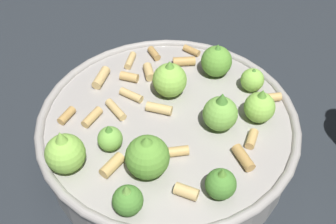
# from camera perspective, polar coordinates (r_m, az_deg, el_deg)

# --- Properties ---
(ground_plane) EXTENTS (2.40, 2.40, 0.00)m
(ground_plane) POSITION_cam_1_polar(r_m,az_deg,el_deg) (0.52, 0.00, -5.19)
(ground_plane) COLOR #23282D
(cooking_pan) EXTENTS (0.31, 0.31, 0.11)m
(cooking_pan) POSITION_cam_1_polar(r_m,az_deg,el_deg) (0.49, 0.08, -2.56)
(cooking_pan) COLOR #9E9993
(cooking_pan) RESTS_ON ground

